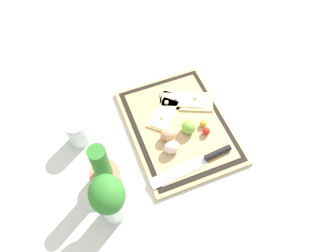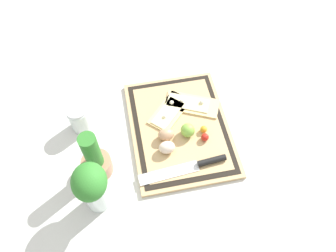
# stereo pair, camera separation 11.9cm
# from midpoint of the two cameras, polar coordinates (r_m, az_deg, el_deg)

# --- Properties ---
(ground_plane) EXTENTS (6.00, 6.00, 0.00)m
(ground_plane) POSITION_cam_midpoint_polar(r_m,az_deg,el_deg) (1.23, 4.83, -0.76)
(ground_plane) COLOR silver
(cutting_board) EXTENTS (0.48, 0.36, 0.02)m
(cutting_board) POSITION_cam_midpoint_polar(r_m,az_deg,el_deg) (1.22, 4.86, -0.54)
(cutting_board) COLOR tan
(cutting_board) RESTS_ON ground_plane
(pizza_slice_near) EXTENTS (0.17, 0.22, 0.02)m
(pizza_slice_near) POSITION_cam_midpoint_polar(r_m,az_deg,el_deg) (1.27, 6.74, 3.64)
(pizza_slice_near) COLOR #DBBC7F
(pizza_slice_near) RESTS_ON cutting_board
(pizza_slice_far) EXTENTS (0.19, 0.19, 0.02)m
(pizza_slice_far) POSITION_cam_midpoint_polar(r_m,az_deg,el_deg) (1.24, 2.97, 2.32)
(pizza_slice_far) COLOR #DBBC7F
(pizza_slice_far) RESTS_ON cutting_board
(knife) EXTENTS (0.06, 0.31, 0.02)m
(knife) POSITION_cam_midpoint_polar(r_m,az_deg,el_deg) (1.14, 8.15, -6.95)
(knife) COLOR silver
(knife) RESTS_ON cutting_board
(egg_brown) EXTENTS (0.04, 0.06, 0.04)m
(egg_brown) POSITION_cam_midpoint_polar(r_m,az_deg,el_deg) (1.17, 2.57, -1.74)
(egg_brown) COLOR tan
(egg_brown) RESTS_ON cutting_board
(egg_pink) EXTENTS (0.04, 0.06, 0.04)m
(egg_pink) POSITION_cam_midpoint_polar(r_m,az_deg,el_deg) (1.14, 2.79, -3.99)
(egg_pink) COLOR beige
(egg_pink) RESTS_ON cutting_board
(lime) EXTENTS (0.05, 0.05, 0.05)m
(lime) POSITION_cam_midpoint_polar(r_m,az_deg,el_deg) (1.18, 6.36, -0.95)
(lime) COLOR #7FB742
(lime) RESTS_ON cutting_board
(cherry_tomato_red) EXTENTS (0.03, 0.03, 0.03)m
(cherry_tomato_red) POSITION_cam_midpoint_polar(r_m,az_deg,el_deg) (1.19, 9.32, -2.15)
(cherry_tomato_red) COLOR red
(cherry_tomato_red) RESTS_ON cutting_board
(cherry_tomato_yellow) EXTENTS (0.03, 0.03, 0.03)m
(cherry_tomato_yellow) POSITION_cam_midpoint_polar(r_m,az_deg,el_deg) (1.20, 9.06, -0.78)
(cherry_tomato_yellow) COLOR gold
(cherry_tomato_yellow) RESTS_ON cutting_board
(herb_pot) EXTENTS (0.10, 0.10, 0.21)m
(herb_pot) POSITION_cam_midpoint_polar(r_m,az_deg,el_deg) (1.10, -9.57, -6.11)
(herb_pot) COLOR #AD7A5B
(herb_pot) RESTS_ON ground_plane
(sauce_jar) EXTENTS (0.08, 0.08, 0.11)m
(sauce_jar) POSITION_cam_midpoint_polar(r_m,az_deg,el_deg) (1.22, -12.45, 0.90)
(sauce_jar) COLOR silver
(sauce_jar) RESTS_ON ground_plane
(herb_glass) EXTENTS (0.12, 0.10, 0.22)m
(herb_glass) POSITION_cam_midpoint_polar(r_m,az_deg,el_deg) (1.00, -9.79, -10.70)
(herb_glass) COLOR silver
(herb_glass) RESTS_ON ground_plane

